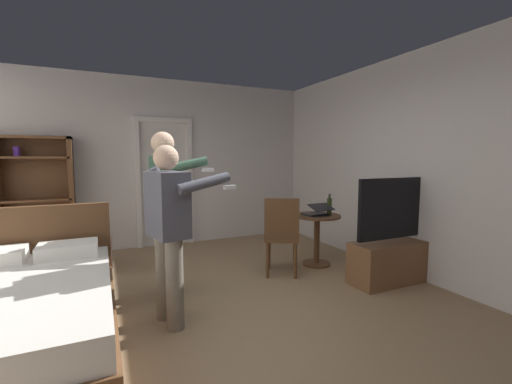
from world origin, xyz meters
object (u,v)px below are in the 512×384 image
(laptop, at_px, (317,212))
(person_striped_shirt, at_px, (165,202))
(suitcase_dark, at_px, (84,256))
(bookshelf, at_px, (37,194))
(side_table, at_px, (317,231))
(wooden_chair, at_px, (282,233))
(tv_flatscreen, at_px, (396,252))
(person_blue_shirt, at_px, (169,223))
(bed, at_px, (18,319))
(bottle_on_table, at_px, (329,206))

(laptop, xyz_separation_m, person_striped_shirt, (-2.03, -0.13, 0.26))
(laptop, height_order, suitcase_dark, laptop)
(bookshelf, relative_size, side_table, 2.54)
(side_table, height_order, wooden_chair, wooden_chair)
(tv_flatscreen, height_order, person_blue_shirt, person_blue_shirt)
(side_table, distance_m, person_blue_shirt, 2.34)
(bookshelf, relative_size, suitcase_dark, 3.00)
(side_table, relative_size, person_blue_shirt, 0.44)
(laptop, bearing_deg, bed, -165.34)
(tv_flatscreen, xyz_separation_m, suitcase_dark, (-3.41, 1.88, -0.13))
(tv_flatscreen, relative_size, laptop, 3.59)
(laptop, xyz_separation_m, suitcase_dark, (-2.87, 1.02, -0.53))
(bookshelf, xyz_separation_m, person_blue_shirt, (1.35, -2.64, -0.05))
(wooden_chair, bearing_deg, person_blue_shirt, -156.48)
(bed, xyz_separation_m, laptop, (3.23, 0.85, 0.45))
(suitcase_dark, bearing_deg, wooden_chair, -9.98)
(tv_flatscreen, distance_m, laptop, 1.09)
(bookshelf, distance_m, suitcase_dark, 1.27)
(laptop, bearing_deg, bottle_on_table, -12.46)
(wooden_chair, xyz_separation_m, person_striped_shirt, (-1.41, 0.00, 0.47))
(person_blue_shirt, height_order, suitcase_dark, person_blue_shirt)
(wooden_chair, distance_m, suitcase_dark, 2.54)
(bookshelf, height_order, side_table, bookshelf)
(suitcase_dark, bearing_deg, side_table, -1.50)
(bottle_on_table, xyz_separation_m, wooden_chair, (-0.79, -0.09, -0.28))
(tv_flatscreen, xyz_separation_m, laptop, (-0.54, 0.87, 0.39))
(bookshelf, relative_size, person_striped_shirt, 1.02)
(bed, xyz_separation_m, tv_flatscreen, (3.77, -0.02, 0.05))
(bookshelf, height_order, person_blue_shirt, bookshelf)
(tv_flatscreen, height_order, side_table, tv_flatscreen)
(side_table, xyz_separation_m, wooden_chair, (-0.65, -0.17, 0.07))
(bottle_on_table, relative_size, wooden_chair, 0.29)
(bottle_on_table, relative_size, person_blue_shirt, 0.18)
(bed, bearing_deg, tv_flatscreen, -0.34)
(side_table, bearing_deg, laptop, -122.14)
(bottle_on_table, bearing_deg, bookshelf, 152.51)
(person_striped_shirt, xyz_separation_m, suitcase_dark, (-0.84, 1.14, -0.78))
(tv_flatscreen, distance_m, person_blue_shirt, 2.71)
(bookshelf, relative_size, person_blue_shirt, 1.12)
(bed, bearing_deg, suitcase_dark, 79.09)
(wooden_chair, distance_m, person_striped_shirt, 1.48)
(bookshelf, xyz_separation_m, tv_flatscreen, (4.00, -2.72, -0.61))
(bottle_on_table, height_order, suitcase_dark, bottle_on_table)
(bookshelf, distance_m, wooden_chair, 3.49)
(bookshelf, xyz_separation_m, bottle_on_table, (3.64, -1.89, -0.14))
(side_table, relative_size, person_striped_shirt, 0.40)
(side_table, height_order, person_striped_shirt, person_striped_shirt)
(bookshelf, relative_size, wooden_chair, 1.79)
(person_striped_shirt, bearing_deg, tv_flatscreen, -16.07)
(bookshelf, xyz_separation_m, person_striped_shirt, (1.44, -1.98, 0.05))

